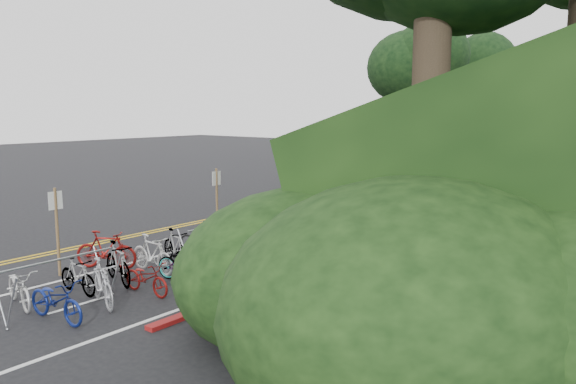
{
  "coord_description": "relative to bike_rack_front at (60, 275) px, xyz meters",
  "views": [
    {
      "loc": [
        14.91,
        -8.9,
        4.6
      ],
      "look_at": [
        1.1,
        8.47,
        1.3
      ],
      "focal_mm": 35.0,
      "sensor_mm": 36.0,
      "label": 1
    }
  ],
  "objects": [
    {
      "name": "signposts_rest",
      "position": [
        -2.73,
        16.57,
        0.52
      ],
      "size": [
        0.08,
        18.4,
        2.5
      ],
      "color": "brown",
      "rests_on": "ground"
    },
    {
      "name": "signpost_near",
      "position": [
        -2.79,
        1.53,
        0.51
      ],
      "size": [
        0.08,
        0.4,
        2.47
      ],
      "color": "brown",
      "rests_on": "ground"
    },
    {
      "name": "bike_rack_front",
      "position": [
        0.0,
        0.0,
        0.0
      ],
      "size": [
        1.19,
        2.67,
        1.28
      ],
      "color": "#989BA1",
      "rests_on": "ground"
    },
    {
      "name": "bike_racks_rest",
      "position": [
        -0.33,
        15.57,
        -0.05
      ],
      "size": [
        1.14,
        23.0,
        1.17
      ],
      "color": "#989BA1",
      "rests_on": "ground"
    },
    {
      "name": "bike_valet",
      "position": [
        -0.27,
        5.07,
        -0.41
      ],
      "size": [
        3.23,
        12.91,
        1.1
      ],
      "color": "beige",
      "rests_on": "ground"
    },
    {
      "name": "road_markings",
      "position": [
        -2.7,
        12.67,
        -0.9
      ],
      "size": [
        7.47,
        80.0,
        0.01
      ],
      "color": "gold",
      "rests_on": "ground"
    },
    {
      "name": "bike_front",
      "position": [
        -2.37,
        2.75,
        -0.35
      ],
      "size": [
        1.37,
        1.88,
        1.12
      ],
      "primitive_type": "imported",
      "rotation": [
        0.0,
        0.0,
        2.08
      ],
      "color": "maroon",
      "rests_on": "ground"
    },
    {
      "name": "red_curb",
      "position": [
        2.37,
        14.57,
        -0.86
      ],
      "size": [
        0.25,
        28.0,
        0.1
      ],
      "primitive_type": "cube",
      "color": "maroon",
      "rests_on": "ground"
    },
    {
      "name": "ground",
      "position": [
        -3.33,
        2.57,
        -0.91
      ],
      "size": [
        120.0,
        120.0,
        0.0
      ],
      "primitive_type": "plane",
      "color": "black",
      "rests_on": "ground"
    }
  ]
}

